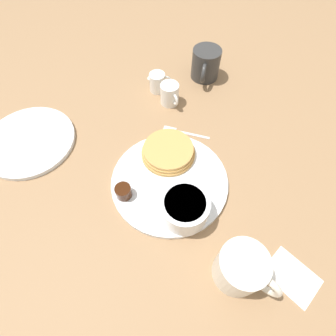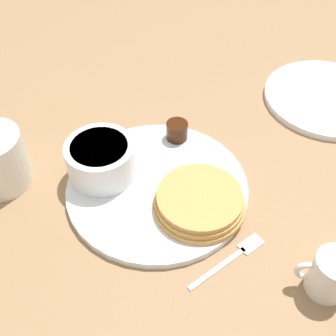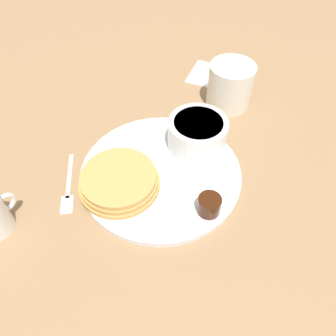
# 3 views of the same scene
# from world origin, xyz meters

# --- Properties ---
(ground_plane) EXTENTS (4.00, 4.00, 0.00)m
(ground_plane) POSITION_xyz_m (0.00, 0.00, 0.00)
(ground_plane) COLOR #93704C
(plate) EXTENTS (0.28, 0.28, 0.01)m
(plate) POSITION_xyz_m (0.00, 0.00, 0.01)
(plate) COLOR white
(plate) RESTS_ON ground_plane
(pancake_stack) EXTENTS (0.14, 0.14, 0.03)m
(pancake_stack) POSITION_xyz_m (-0.07, 0.04, 0.03)
(pancake_stack) COLOR tan
(pancake_stack) RESTS_ON plate
(bowl) EXTENTS (0.11, 0.11, 0.06)m
(bowl) POSITION_xyz_m (0.09, -0.02, 0.04)
(bowl) COLOR white
(bowl) RESTS_ON plate
(syrup_cup) EXTENTS (0.04, 0.04, 0.03)m
(syrup_cup) POSITION_xyz_m (-0.02, -0.11, 0.03)
(syrup_cup) COLOR #38190A
(syrup_cup) RESTS_ON plate
(butter_ramekin) EXTENTS (0.04, 0.04, 0.04)m
(butter_ramekin) POSITION_xyz_m (0.10, -0.04, 0.03)
(butter_ramekin) COLOR white
(butter_ramekin) RESTS_ON plate
(coffee_mug) EXTENTS (0.12, 0.09, 0.09)m
(coffee_mug) POSITION_xyz_m (0.25, 0.01, 0.05)
(coffee_mug) COLOR silver
(coffee_mug) RESTS_ON ground_plane
(fork) EXTENTS (0.11, 0.10, 0.00)m
(fork) POSITION_xyz_m (-0.12, 0.11, 0.00)
(fork) COLOR silver
(fork) RESTS_ON ground_plane
(napkin) EXTENTS (0.11, 0.09, 0.00)m
(napkin) POSITION_xyz_m (0.31, 0.09, 0.00)
(napkin) COLOR white
(napkin) RESTS_ON ground_plane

